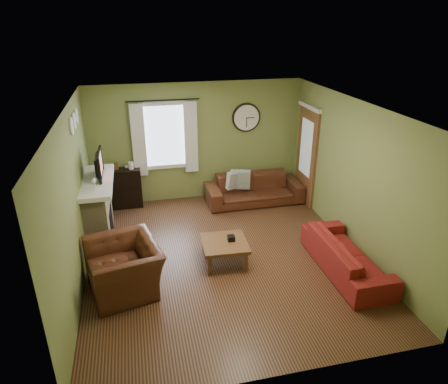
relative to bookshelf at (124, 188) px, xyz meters
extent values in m
cube|color=#4C2E1C|center=(1.64, -2.42, -0.44)|extent=(4.60, 5.20, 0.00)
cube|color=white|center=(1.64, -2.42, 2.16)|extent=(4.60, 5.20, 0.00)
cube|color=olive|center=(-0.66, -2.42, 0.86)|extent=(0.00, 5.20, 2.60)
cube|color=olive|center=(3.94, -2.42, 0.86)|extent=(0.00, 5.20, 2.60)
cube|color=olive|center=(1.64, 0.18, 0.86)|extent=(4.60, 0.00, 2.60)
cube|color=olive|center=(1.64, -5.02, 0.86)|extent=(4.60, 0.00, 2.60)
cube|color=tan|center=(-0.46, -1.27, 0.11)|extent=(0.40, 1.40, 1.10)
cube|color=black|center=(-0.27, -1.27, -0.14)|extent=(0.04, 0.60, 0.55)
cube|color=white|center=(-0.43, -1.27, 0.70)|extent=(0.58, 1.60, 0.08)
imported|color=black|center=(-0.41, -1.12, 0.92)|extent=(0.08, 0.60, 0.35)
cube|color=#994C3F|center=(-0.33, -1.12, 0.97)|extent=(0.02, 0.62, 0.36)
cylinder|color=white|center=(-0.64, -1.62, 1.81)|extent=(0.28, 0.28, 0.03)
cylinder|color=white|center=(-0.64, -1.27, 1.81)|extent=(0.28, 0.28, 0.03)
cylinder|color=white|center=(-0.64, -0.92, 1.81)|extent=(0.28, 0.28, 0.03)
cylinder|color=black|center=(0.94, 0.06, 1.83)|extent=(0.03, 0.03, 1.50)
cube|color=white|center=(0.39, 0.06, 1.01)|extent=(0.28, 0.04, 1.55)
cube|color=white|center=(1.49, 0.06, 1.01)|extent=(0.28, 0.04, 1.55)
cube|color=brown|center=(3.91, -0.57, 0.61)|extent=(0.05, 0.90, 2.10)
imported|color=brown|center=(0.05, 0.17, 0.53)|extent=(0.19, 0.24, 0.02)
imported|color=#472214|center=(2.81, -0.40, -0.13)|extent=(2.12, 0.83, 0.62)
cube|color=#909A98|center=(2.50, -0.35, 0.11)|extent=(0.45, 0.25, 0.43)
cube|color=#909A98|center=(2.38, -0.35, 0.11)|extent=(0.41, 0.24, 0.40)
imported|color=maroon|center=(3.51, -3.26, -0.15)|extent=(0.76, 1.93, 0.56)
imported|color=#472214|center=(-0.01, -2.93, -0.06)|extent=(1.25, 1.36, 0.75)
cube|color=black|center=(1.74, -2.57, -0.04)|extent=(0.12, 0.12, 0.09)
camera|label=1|loc=(0.33, -8.18, 3.43)|focal=32.00mm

